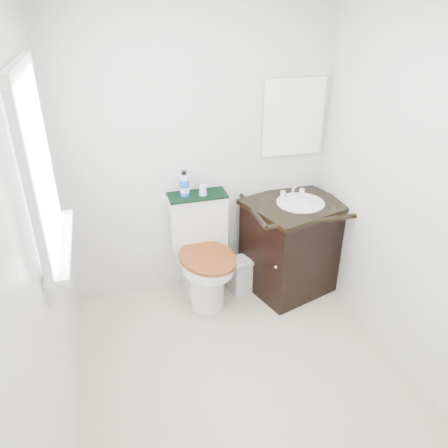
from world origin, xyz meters
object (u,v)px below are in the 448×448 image
vanity (292,243)px  mouthwash_bottle (184,184)px  trash_bin (242,275)px  toilet (202,257)px  cup (203,190)px

vanity → mouthwash_bottle: 1.07m
trash_bin → mouthwash_bottle: mouthwash_bottle is taller
toilet → mouthwash_bottle: bearing=127.3°
toilet → vanity: size_ratio=0.97×
vanity → toilet: bearing=175.6°
vanity → trash_bin: (-0.44, 0.04, -0.27)m
vanity → mouthwash_bottle: mouthwash_bottle is taller
vanity → cup: (-0.74, 0.17, 0.52)m
trash_bin → cup: (-0.30, 0.13, 0.79)m
mouthwash_bottle → vanity: bearing=-12.2°
toilet → mouthwash_bottle: (-0.10, 0.13, 0.62)m
trash_bin → mouthwash_bottle: 0.96m
trash_bin → mouthwash_bottle: bearing=160.6°
toilet → vanity: vanity is taller
mouthwash_bottle → toilet: bearing=-52.7°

